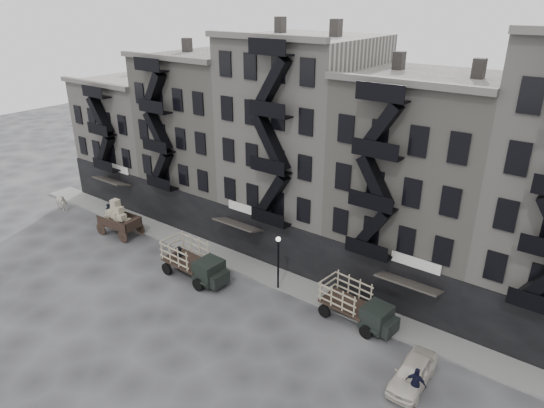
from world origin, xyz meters
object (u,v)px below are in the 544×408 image
Objects in this scene: wagon at (118,215)px; stake_truck_east at (357,302)px; pedestrian_west at (109,214)px; pedestrian_mid at (179,258)px; horse at (60,202)px; car_east at (413,373)px; stake_truck_west at (194,259)px; policeman at (416,383)px.

stake_truck_east is at bearing -1.26° from wagon.
pedestrian_west reaches higher than pedestrian_mid.
car_east is (37.11, -1.50, -0.15)m from horse.
stake_truck_west is at bearing -92.63° from horse.
horse is 32.04m from stake_truck_east.
policeman reaches higher than car_east.
wagon is 28.10m from car_east.
stake_truck_west reaches higher than pedestrian_west.
pedestrian_mid reaches higher than policeman.
stake_truck_east is at bearing 147.65° from car_east.
pedestrian_mid is (8.81, -1.01, -0.89)m from wagon.
stake_truck_west reaches higher than pedestrian_mid.
wagon is at bearing 175.11° from car_east.
pedestrian_west is 31.16m from policeman.
horse is at bearing -171.36° from stake_truck_east.
pedestrian_mid is 1.04× the size of policeman.
wagon reaches higher than stake_truck_east.
horse is at bearing 179.91° from stake_truck_west.
pedestrian_mid is at bearing -164.87° from stake_truck_east.
pedestrian_mid is (-14.09, -2.32, -0.49)m from stake_truck_east.
stake_truck_west is 13.18m from pedestrian_west.
wagon is 2.12× the size of policeman.
car_east is (5.11, -3.09, -0.76)m from stake_truck_east.
policeman is (30.98, -3.38, -0.06)m from pedestrian_west.
policeman is at bearing -2.23° from stake_truck_west.
car_east is at bearing -35.52° from pedestrian_west.
policeman is at bearing -61.32° from car_east.
pedestrian_west is at bearing -19.92° from pedestrian_mid.
stake_truck_west is at bearing -39.11° from pedestrian_west.
pedestrian_west is (-25.35, -0.59, -0.46)m from stake_truck_east.
stake_truck_east is 2.79× the size of policeman.
policeman is at bearing -93.65° from horse.
pedestrian_west is 1.06× the size of policeman.
wagon is at bearing -88.24° from horse.
wagon is 10.66m from stake_truck_west.
stake_truck_west is 17.47m from car_east.
stake_truck_west is 2.86× the size of pedestrian_mid.
pedestrian_west is (-2.45, 0.72, -0.87)m from wagon.
horse is 6.72m from pedestrian_west.
policeman is at bearing -29.42° from stake_truck_east.
stake_truck_west is (19.68, -0.89, 0.72)m from horse.
car_east is at bearing -8.16° from wagon.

